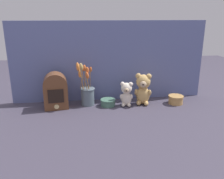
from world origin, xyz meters
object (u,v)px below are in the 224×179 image
Objects in this scene: teddy_bear_large at (143,88)px; decorative_tin_tall at (108,102)px; vintage_radio at (56,91)px; teddy_bear_medium at (126,93)px; decorative_tin_short at (176,99)px; flower_vase at (87,92)px.

teddy_bear_large reaches higher than decorative_tin_tall.
teddy_bear_large is at bearing -0.80° from vintage_radio.
teddy_bear_large is at bearing 8.12° from teddy_bear_medium.
decorative_tin_short is (0.25, -0.02, -0.09)m from teddy_bear_large.
teddy_bear_medium is 0.15m from decorative_tin_tall.
vintage_radio is (-0.22, -0.03, 0.03)m from flower_vase.
decorative_tin_tall is 0.51m from decorative_tin_short.
vintage_radio is 2.29× the size of decorative_tin_short.
decorative_tin_short reaches higher than decorative_tin_tall.
teddy_bear_large is 2.09× the size of decorative_tin_short.
teddy_bear_medium is 0.55× the size of flower_vase.
teddy_bear_large is 2.14× the size of decorative_tin_tall.
vintage_radio is 0.88m from decorative_tin_short.
decorative_tin_tall is at bearing -14.96° from flower_vase.
teddy_bear_medium is 0.38m from decorative_tin_short.
teddy_bear_medium is at bearing 179.69° from decorative_tin_short.
decorative_tin_short is at bearing -4.90° from flower_vase.
decorative_tin_tall is at bearing -1.93° from vintage_radio.
decorative_tin_short is at bearing -4.66° from teddy_bear_large.
vintage_radio reaches higher than teddy_bear_medium.
teddy_bear_medium is 0.50m from vintage_radio.
flower_vase is 2.95× the size of decorative_tin_short.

